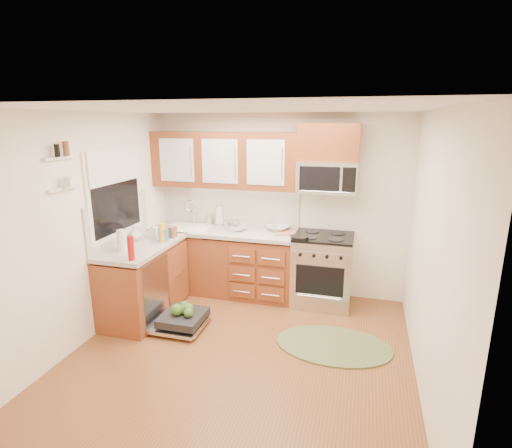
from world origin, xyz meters
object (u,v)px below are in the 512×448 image
(upper_cabinets, at_px, (224,160))
(bowl_a, at_px, (278,228))
(stock_pot, at_px, (232,225))
(paper_towel_roll, at_px, (122,240))
(range, at_px, (322,270))
(cup, at_px, (270,226))
(cutting_board, at_px, (287,233))
(skillet, at_px, (299,238))
(microwave, at_px, (327,177))
(rug, at_px, (333,345))
(bowl_b, at_px, (237,228))
(dishwasher, at_px, (180,320))
(sink, at_px, (188,236))

(upper_cabinets, xyz_separation_m, bowl_a, (0.76, 0.03, -0.91))
(stock_pot, height_order, paper_towel_roll, paper_towel_roll)
(paper_towel_roll, distance_m, bowl_a, 2.06)
(range, distance_m, cup, 0.94)
(upper_cabinets, height_order, cup, upper_cabinets)
(bowl_a, bearing_deg, cutting_board, -42.44)
(skillet, xyz_separation_m, paper_towel_roll, (-1.92, -0.92, 0.08))
(upper_cabinets, height_order, stock_pot, upper_cabinets)
(stock_pot, relative_size, paper_towel_roll, 0.89)
(microwave, distance_m, rug, 2.07)
(stock_pot, relative_size, bowl_a, 0.77)
(bowl_b, bearing_deg, dishwasher, -106.56)
(microwave, height_order, skillet, microwave)
(microwave, relative_size, paper_towel_roll, 3.02)
(stock_pot, xyz_separation_m, cup, (0.50, 0.19, -0.02))
(range, xyz_separation_m, bowl_b, (-1.20, 0.03, 0.49))
(paper_towel_roll, height_order, cup, paper_towel_roll)
(cutting_board, bearing_deg, dishwasher, -131.64)
(skillet, distance_m, paper_towel_roll, 2.14)
(upper_cabinets, relative_size, cup, 17.82)
(paper_towel_roll, bearing_deg, skillet, 25.66)
(paper_towel_roll, bearing_deg, rug, 2.89)
(dishwasher, bearing_deg, upper_cabinets, 83.96)
(microwave, distance_m, bowl_a, 0.98)
(stock_pot, height_order, bowl_b, stock_pot)
(rug, bearing_deg, paper_towel_roll, -177.11)
(paper_towel_roll, xyz_separation_m, cup, (1.44, 1.39, -0.08))
(upper_cabinets, xyz_separation_m, microwave, (1.41, -0.02, -0.18))
(rug, bearing_deg, bowl_a, 126.25)
(microwave, height_order, dishwasher, microwave)
(cutting_board, bearing_deg, skillet, -52.80)
(microwave, xyz_separation_m, stock_pot, (-1.27, -0.09, -0.71))
(microwave, xyz_separation_m, skillet, (-0.28, -0.37, -0.73))
(sink, xyz_separation_m, stock_pot, (0.66, 0.04, 0.19))
(cutting_board, bearing_deg, bowl_b, -178.95)
(sink, bearing_deg, dishwasher, -70.80)
(microwave, distance_m, sink, 2.13)
(upper_cabinets, bearing_deg, dishwasher, -96.04)
(range, relative_size, bowl_a, 3.27)
(range, height_order, cup, cup)
(upper_cabinets, distance_m, cutting_board, 1.31)
(microwave, bearing_deg, cutting_board, -170.89)
(skillet, xyz_separation_m, cutting_board, (-0.22, 0.29, -0.04))
(paper_towel_roll, height_order, bowl_b, paper_towel_roll)
(range, bearing_deg, sink, -179.70)
(microwave, xyz_separation_m, paper_towel_roll, (-2.20, -1.29, -0.65))
(dishwasher, relative_size, stock_pot, 3.12)
(sink, distance_m, bowl_b, 0.75)
(rug, distance_m, skillet, 1.36)
(bowl_a, distance_m, cup, 0.14)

